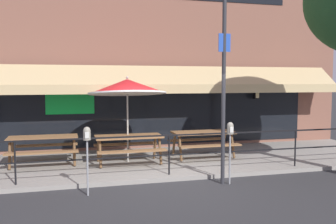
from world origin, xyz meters
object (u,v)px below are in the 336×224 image
(picnic_table_right, at_px, (203,137))
(picnic_table_left, at_px, (43,143))
(picnic_table_centre, at_px, (129,141))
(patio_umbrella_centre, at_px, (127,87))
(parking_meter_far, at_px, (230,134))
(parking_meter_near, at_px, (87,140))
(street_sign_pole, at_px, (224,84))

(picnic_table_right, bearing_deg, picnic_table_left, 177.93)
(picnic_table_centre, xyz_separation_m, patio_umbrella_centre, (0.00, 0.19, 1.47))
(parking_meter_far, bearing_deg, patio_umbrella_centre, 127.98)
(picnic_table_centre, height_order, parking_meter_far, parking_meter_far)
(patio_umbrella_centre, relative_size, parking_meter_near, 1.68)
(parking_meter_near, height_order, parking_meter_far, same)
(picnic_table_centre, bearing_deg, picnic_table_left, 169.76)
(parking_meter_far, height_order, street_sign_pole, street_sign_pole)
(patio_umbrella_centre, bearing_deg, picnic_table_left, 174.43)
(picnic_table_right, relative_size, patio_umbrella_centre, 0.75)
(patio_umbrella_centre, relative_size, street_sign_pole, 0.54)
(patio_umbrella_centre, distance_m, parking_meter_near, 2.99)
(parking_meter_near, bearing_deg, picnic_table_left, 110.36)
(parking_meter_far, bearing_deg, picnic_table_centre, 130.17)
(picnic_table_centre, distance_m, picnic_table_right, 2.26)
(parking_meter_near, relative_size, parking_meter_far, 1.00)
(parking_meter_near, xyz_separation_m, parking_meter_far, (3.16, 0.04, 0.00))
(parking_meter_far, bearing_deg, picnic_table_right, 83.19)
(patio_umbrella_centre, xyz_separation_m, street_sign_pole, (1.80, -2.41, 0.09))
(picnic_table_left, height_order, street_sign_pole, street_sign_pole)
(patio_umbrella_centre, bearing_deg, parking_meter_far, -52.02)
(picnic_table_centre, bearing_deg, street_sign_pole, -50.98)
(picnic_table_left, xyz_separation_m, street_sign_pole, (4.04, -2.63, 1.57))
(picnic_table_centre, relative_size, street_sign_pole, 0.41)
(picnic_table_left, bearing_deg, parking_meter_far, -32.87)
(parking_meter_near, bearing_deg, patio_umbrella_centre, 64.12)
(patio_umbrella_centre, height_order, parking_meter_near, patio_umbrella_centre)
(picnic_table_left, bearing_deg, patio_umbrella_centre, -5.57)
(picnic_table_centre, xyz_separation_m, street_sign_pole, (1.80, -2.22, 1.57))
(picnic_table_left, relative_size, picnic_table_right, 1.00)
(picnic_table_centre, xyz_separation_m, parking_meter_near, (-1.22, -2.34, 0.44))
(patio_umbrella_centre, distance_m, street_sign_pole, 3.01)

